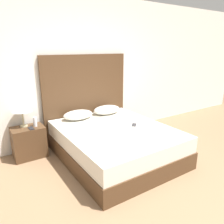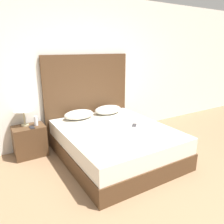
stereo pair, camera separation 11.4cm
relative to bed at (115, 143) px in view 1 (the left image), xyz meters
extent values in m
plane|color=#8C6B4C|center=(-0.09, -1.46, -0.26)|extent=(16.00, 16.00, 0.00)
cube|color=white|center=(-0.09, 1.09, 1.09)|extent=(10.00, 0.06, 2.70)
cube|color=#4C331E|center=(0.00, 0.00, -0.12)|extent=(1.64, 1.97, 0.27)
cube|color=silver|center=(0.00, 0.00, 0.14)|extent=(1.61, 1.93, 0.25)
cube|color=#4C331E|center=(0.00, 1.01, 0.57)|extent=(1.73, 0.05, 1.65)
ellipsoid|color=silver|center=(-0.31, 0.76, 0.34)|extent=(0.55, 0.35, 0.16)
ellipsoid|color=silver|center=(0.31, 0.76, 0.34)|extent=(0.55, 0.35, 0.16)
cube|color=#232328|center=(0.35, -0.05, 0.27)|extent=(0.16, 0.16, 0.01)
cube|color=#4C331E|center=(-1.19, 0.80, 0.01)|extent=(0.51, 0.36, 0.52)
cylinder|color=tan|center=(-1.23, 0.87, 0.28)|extent=(0.12, 0.12, 0.02)
cylinder|color=tan|center=(-1.23, 0.87, 0.41)|extent=(0.02, 0.02, 0.24)
cone|color=silver|center=(-1.23, 0.87, 0.60)|extent=(0.32, 0.32, 0.13)
cube|color=black|center=(-1.15, 0.71, 0.27)|extent=(0.07, 0.15, 0.01)
cylinder|color=silver|center=(-1.07, 0.78, 0.35)|extent=(0.06, 0.06, 0.16)
camera|label=1|loc=(-1.85, -2.74, 1.53)|focal=35.00mm
camera|label=2|loc=(-1.76, -2.81, 1.53)|focal=35.00mm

